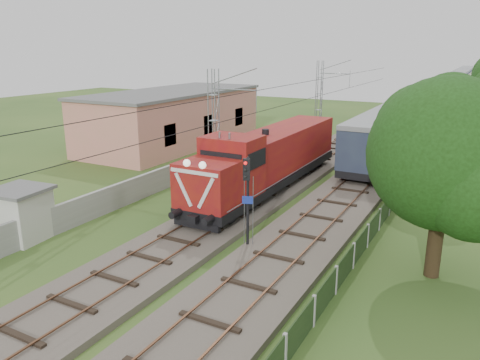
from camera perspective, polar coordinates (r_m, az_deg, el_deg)
The scene contains 13 objects.
ground at distance 20.40m, azimuth -13.75°, elevation -11.69°, with size 140.00×140.00×0.00m, color #2C4E1D.
track_main at distance 25.41m, azimuth -3.19°, elevation -5.12°, with size 4.20×70.00×0.45m.
track_side at distance 35.19m, azimuth 15.13°, elevation 0.35°, with size 4.20×80.00×0.45m.
catenary at distance 29.99m, azimuth -3.11°, elevation 5.82°, with size 3.31×70.00×8.00m.
boundary_wall at distance 32.67m, azimuth -8.34°, elevation 0.59°, with size 0.25×40.00×1.50m, color #9E9E99.
station_building at distance 46.71m, azimuth -8.05°, elevation 7.58°, with size 8.40×20.40×5.22m.
fence at distance 18.89m, azimuth 11.59°, elevation -11.86°, with size 0.12×32.00×1.20m.
locomotive at distance 30.55m, azimuth 3.47°, elevation 2.64°, with size 3.08×17.56×4.46m.
coach_rake at distance 89.12m, azimuth 23.96°, elevation 10.28°, with size 3.12×116.64×3.61m.
signal_post at distance 21.32m, azimuth 0.87°, elevation -0.95°, with size 0.47×0.39×4.53m.
relay_hut at distance 25.62m, azimuth -25.10°, elevation -3.74°, with size 2.82×2.82×2.65m.
tree_a at distance 20.04m, azimuth 24.00°, elevation 2.67°, with size 6.41×6.11×8.31m.
tree_c at distance 39.24m, azimuth 24.32°, elevation 7.80°, with size 5.80×5.53×7.52m.
Camera 1 is at (12.53, -13.14, 9.31)m, focal length 35.00 mm.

